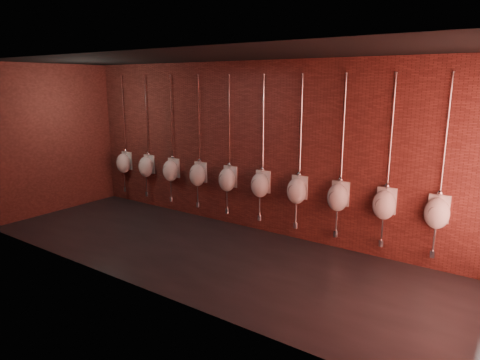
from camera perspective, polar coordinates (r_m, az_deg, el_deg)
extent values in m
plane|color=black|center=(7.36, -4.61, -9.60)|extent=(8.50, 8.50, 0.00)
cube|color=black|center=(6.81, -5.11, 16.13)|extent=(8.50, 3.00, 0.04)
cube|color=brown|center=(8.10, 1.99, 4.30)|extent=(8.50, 0.04, 3.20)
cube|color=brown|center=(5.86, -14.28, 0.57)|extent=(8.50, 0.04, 3.20)
cube|color=brown|center=(10.15, -23.68, 4.98)|extent=(0.04, 3.00, 3.20)
ellipsoid|color=white|center=(10.53, -15.28, 2.18)|extent=(0.38, 0.33, 0.47)
cube|color=white|center=(10.59, -14.82, 2.53)|extent=(0.31, 0.06, 0.43)
cylinder|color=gray|center=(10.45, -15.79, 2.22)|extent=(0.21, 0.03, 0.21)
cylinder|color=white|center=(10.45, -15.24, 8.34)|extent=(0.02, 0.02, 1.78)
sphere|color=white|center=(10.54, -15.02, 3.81)|extent=(0.09, 0.09, 0.09)
cylinder|color=white|center=(10.42, -15.54, 13.22)|extent=(0.06, 0.06, 0.01)
cylinder|color=white|center=(10.60, -15.16, 0.19)|extent=(0.03, 0.03, 0.40)
cylinder|color=white|center=(10.66, -15.08, -1.16)|extent=(0.09, 0.09, 0.11)
cylinder|color=white|center=(10.71, -14.76, -1.08)|extent=(0.03, 0.16, 0.03)
ellipsoid|color=white|center=(9.96, -12.44, 1.73)|extent=(0.38, 0.33, 0.47)
cube|color=white|center=(10.03, -11.97, 2.10)|extent=(0.31, 0.06, 0.43)
cylinder|color=gray|center=(9.87, -12.95, 1.78)|extent=(0.21, 0.03, 0.21)
cylinder|color=white|center=(9.87, -12.34, 8.25)|extent=(0.02, 0.02, 1.78)
sphere|color=white|center=(9.96, -12.16, 3.46)|extent=(0.09, 0.09, 0.09)
cylinder|color=white|center=(9.84, -12.60, 13.42)|extent=(0.06, 0.06, 0.01)
cylinder|color=white|center=(10.03, -12.34, -0.36)|extent=(0.03, 0.03, 0.40)
cylinder|color=white|center=(10.10, -12.27, -1.79)|extent=(0.09, 0.09, 0.11)
cylinder|color=white|center=(10.15, -11.94, -1.70)|extent=(0.03, 0.16, 0.03)
ellipsoid|color=white|center=(9.41, -9.26, 1.23)|extent=(0.38, 0.33, 0.47)
cube|color=white|center=(9.48, -8.78, 1.62)|extent=(0.31, 0.06, 0.43)
cylinder|color=gray|center=(9.32, -9.77, 1.28)|extent=(0.21, 0.03, 0.21)
cylinder|color=white|center=(9.32, -9.10, 8.13)|extent=(0.02, 0.02, 1.78)
sphere|color=white|center=(9.42, -8.96, 3.06)|extent=(0.09, 0.09, 0.09)
cylinder|color=white|center=(9.29, -9.30, 13.61)|extent=(0.06, 0.06, 0.01)
cylinder|color=white|center=(9.49, -9.18, -0.98)|extent=(0.03, 0.03, 0.40)
cylinder|color=white|center=(9.56, -9.12, -2.48)|extent=(0.09, 0.09, 0.11)
cylinder|color=white|center=(9.61, -8.80, -2.38)|extent=(0.03, 0.16, 0.03)
ellipsoid|color=white|center=(8.90, -5.71, 0.66)|extent=(0.38, 0.33, 0.47)
cube|color=white|center=(8.98, -5.23, 1.08)|extent=(0.31, 0.06, 0.43)
cylinder|color=gray|center=(8.81, -6.21, 0.71)|extent=(0.21, 0.03, 0.21)
cylinder|color=white|center=(8.80, -5.46, 7.96)|extent=(0.02, 0.02, 1.78)
sphere|color=white|center=(8.91, -5.39, 2.60)|extent=(0.09, 0.09, 0.09)
cylinder|color=white|center=(8.77, -5.59, 13.76)|extent=(0.06, 0.06, 0.01)
cylinder|color=white|center=(8.99, -5.65, -1.67)|extent=(0.03, 0.03, 0.40)
cylinder|color=white|center=(9.06, -5.62, -3.25)|extent=(0.09, 0.09, 0.11)
cylinder|color=white|center=(9.11, -5.30, -3.14)|extent=(0.03, 0.16, 0.03)
ellipsoid|color=white|center=(8.43, -1.74, 0.02)|extent=(0.38, 0.33, 0.47)
cube|color=white|center=(8.51, -1.27, 0.48)|extent=(0.31, 0.06, 0.43)
cylinder|color=gray|center=(8.33, -2.23, 0.06)|extent=(0.21, 0.03, 0.21)
cylinder|color=white|center=(8.33, -1.39, 7.73)|extent=(0.02, 0.02, 1.78)
sphere|color=white|center=(8.44, -1.40, 2.07)|extent=(0.09, 0.09, 0.09)
cylinder|color=white|center=(8.29, -1.43, 13.87)|extent=(0.06, 0.06, 0.01)
cylinder|color=white|center=(8.52, -1.72, -2.43)|extent=(0.03, 0.03, 0.40)
cylinder|color=white|center=(8.59, -1.71, -4.09)|extent=(0.09, 0.09, 0.11)
cylinder|color=white|center=(8.65, -1.40, -3.96)|extent=(0.03, 0.16, 0.03)
ellipsoid|color=white|center=(8.00, 2.68, -0.68)|extent=(0.38, 0.33, 0.47)
cube|color=white|center=(8.09, 3.12, -0.20)|extent=(0.31, 0.06, 0.43)
cylinder|color=gray|center=(7.90, 2.22, -0.65)|extent=(0.21, 0.03, 0.21)
cylinder|color=white|center=(7.90, 3.14, 7.43)|extent=(0.02, 0.02, 1.78)
sphere|color=white|center=(8.01, 3.03, 1.47)|extent=(0.09, 0.09, 0.09)
cylinder|color=white|center=(7.86, 3.22, 13.90)|extent=(0.06, 0.06, 0.01)
cylinder|color=white|center=(8.10, 2.65, -3.26)|extent=(0.03, 0.03, 0.40)
cylinder|color=white|center=(8.17, 2.63, -4.99)|extent=(0.09, 0.09, 0.11)
cylinder|color=white|center=(8.24, 2.92, -4.86)|extent=(0.03, 0.16, 0.03)
ellipsoid|color=white|center=(7.63, 7.56, -1.46)|extent=(0.38, 0.33, 0.47)
cube|color=white|center=(7.72, 7.97, -0.95)|extent=(0.31, 0.06, 0.43)
cylinder|color=gray|center=(7.52, 7.14, -1.44)|extent=(0.21, 0.03, 0.21)
cylinder|color=white|center=(7.52, 8.15, 7.04)|extent=(0.02, 0.02, 1.78)
sphere|color=white|center=(7.64, 7.92, 0.80)|extent=(0.09, 0.09, 0.09)
cylinder|color=white|center=(7.48, 8.38, 13.84)|extent=(0.06, 0.06, 0.01)
cylinder|color=white|center=(7.73, 7.47, -4.15)|extent=(0.03, 0.03, 0.40)
cylinder|color=white|center=(7.81, 7.42, -5.96)|extent=(0.09, 0.09, 0.11)
cylinder|color=white|center=(7.88, 7.69, -5.80)|extent=(0.03, 0.16, 0.03)
ellipsoid|color=white|center=(7.32, 12.90, -2.30)|extent=(0.38, 0.33, 0.47)
cube|color=white|center=(7.41, 13.26, -1.75)|extent=(0.31, 0.06, 0.43)
cylinder|color=gray|center=(7.21, 12.55, -2.29)|extent=(0.21, 0.03, 0.21)
cylinder|color=white|center=(7.20, 13.64, 6.55)|extent=(0.02, 0.02, 1.78)
sphere|color=white|center=(7.33, 13.27, 0.06)|extent=(0.09, 0.09, 0.09)
cylinder|color=white|center=(7.17, 14.03, 13.65)|extent=(0.06, 0.06, 0.01)
cylinder|color=white|center=(7.43, 12.75, -5.09)|extent=(0.03, 0.03, 0.40)
cylinder|color=white|center=(7.51, 12.65, -6.96)|extent=(0.09, 0.09, 0.11)
cylinder|color=white|center=(7.58, 12.88, -6.79)|extent=(0.03, 0.16, 0.03)
ellipsoid|color=white|center=(7.08, 18.66, -3.18)|extent=(0.38, 0.33, 0.47)
cube|color=white|center=(7.18, 18.95, -2.60)|extent=(0.31, 0.06, 0.43)
cylinder|color=gray|center=(6.96, 18.39, -3.18)|extent=(0.21, 0.03, 0.21)
cylinder|color=white|center=(6.96, 19.55, 5.96)|extent=(0.02, 0.02, 1.78)
sphere|color=white|center=(7.09, 19.03, -0.74)|extent=(0.09, 0.09, 0.09)
cylinder|color=white|center=(6.92, 20.12, 13.30)|extent=(0.06, 0.06, 0.01)
cylinder|color=white|center=(7.19, 18.44, -6.05)|extent=(0.03, 0.03, 0.40)
cylinder|color=white|center=(7.28, 18.30, -7.97)|extent=(0.09, 0.09, 0.11)
cylinder|color=white|center=(7.35, 18.48, -7.78)|extent=(0.03, 0.16, 0.03)
ellipsoid|color=white|center=(6.92, 24.76, -4.08)|extent=(0.38, 0.33, 0.47)
cube|color=white|center=(7.02, 24.98, -3.47)|extent=(0.31, 0.06, 0.43)
cylinder|color=gray|center=(6.80, 24.60, -4.10)|extent=(0.21, 0.03, 0.21)
cylinder|color=white|center=(6.80, 25.81, 5.27)|extent=(0.02, 0.02, 1.78)
sphere|color=white|center=(6.93, 25.12, -1.58)|extent=(0.09, 0.09, 0.09)
cylinder|color=white|center=(6.76, 26.57, 12.76)|extent=(0.06, 0.06, 0.01)
cylinder|color=white|center=(7.03, 24.48, -7.00)|extent=(0.03, 0.03, 0.40)
cylinder|color=white|center=(7.12, 24.28, -8.95)|extent=(0.09, 0.09, 0.11)
cylinder|color=white|center=(7.19, 24.40, -8.75)|extent=(0.03, 0.16, 0.03)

